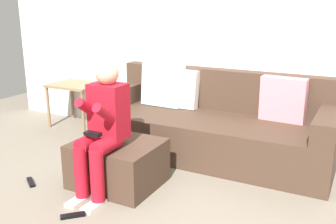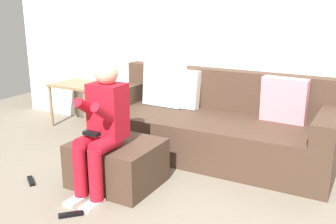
{
  "view_description": "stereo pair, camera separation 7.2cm",
  "coord_description": "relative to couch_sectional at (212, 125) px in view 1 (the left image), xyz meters",
  "views": [
    {
      "loc": [
        1.46,
        -2.11,
        1.56
      ],
      "look_at": [
        -0.15,
        0.98,
        0.57
      ],
      "focal_mm": 41.8,
      "sensor_mm": 36.0,
      "label": 1
    },
    {
      "loc": [
        1.52,
        -2.08,
        1.56
      ],
      "look_at": [
        -0.15,
        0.98,
        0.57
      ],
      "focal_mm": 41.8,
      "sensor_mm": 36.0,
      "label": 2
    }
  ],
  "objects": [
    {
      "name": "remote_by_storage_bin",
      "position": [
        -1.17,
        -1.4,
        -0.31
      ],
      "size": [
        0.18,
        0.14,
        0.02
      ],
      "primitive_type": "cube",
      "rotation": [
        0.0,
        0.0,
        -0.6
      ],
      "color": "black",
      "rests_on": "ground_plane"
    },
    {
      "name": "person_seated",
      "position": [
        -0.49,
        -1.21,
        0.28
      ],
      "size": [
        0.29,
        0.57,
        1.1
      ],
      "color": "red",
      "rests_on": "ground_plane"
    },
    {
      "name": "wall_back",
      "position": [
        -0.08,
        0.44,
        1.05
      ],
      "size": [
        6.01,
        0.1,
        2.73
      ],
      "primitive_type": "cube",
      "color": "silver",
      "rests_on": "ground_plane"
    },
    {
      "name": "couch_sectional",
      "position": [
        0.0,
        0.0,
        0.0
      ],
      "size": [
        2.41,
        0.92,
        0.91
      ],
      "color": "#473326",
      "rests_on": "ground_plane"
    },
    {
      "name": "remote_near_ottoman",
      "position": [
        -0.46,
        -1.67,
        -0.31
      ],
      "size": [
        0.17,
        0.17,
        0.02
      ],
      "primitive_type": "cube",
      "rotation": [
        0.0,
        0.0,
        0.79
      ],
      "color": "black",
      "rests_on": "ground_plane"
    },
    {
      "name": "ottoman",
      "position": [
        -0.47,
        -1.05,
        -0.12
      ],
      "size": [
        0.72,
        0.61,
        0.39
      ],
      "primitive_type": "cube",
      "color": "#473326",
      "rests_on": "ground_plane"
    },
    {
      "name": "ground_plane",
      "position": [
        -0.08,
        -1.54,
        -0.32
      ],
      "size": [
        7.81,
        7.81,
        0.0
      ],
      "primitive_type": "plane",
      "color": "slate"
    },
    {
      "name": "side_table",
      "position": [
        -1.91,
        0.13,
        0.16
      ],
      "size": [
        0.62,
        0.51,
        0.55
      ],
      "color": "olive",
      "rests_on": "ground_plane"
    }
  ]
}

